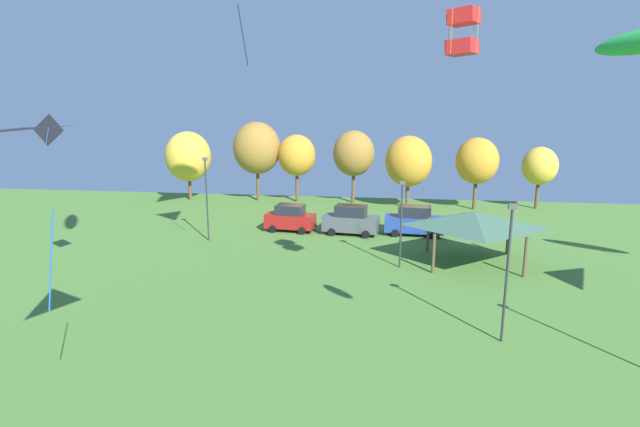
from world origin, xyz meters
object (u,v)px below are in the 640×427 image
object	(u,v)px
treeline_tree_1	(257,148)
treeline_tree_3	(354,153)
kite_flying_9	(79,168)
light_post_0	(207,195)
parked_car_second_from_left	(351,220)
parked_car_third_from_left	(414,221)
light_post_1	(401,219)
kite_flying_7	(48,130)
treeline_tree_2	(297,155)
parked_car_leftmost	(290,218)
treeline_tree_0	(188,157)
kite_flying_4	(463,32)
treeline_tree_5	(477,161)
light_post_3	(508,266)
treeline_tree_6	(540,166)
park_pavilion	(475,219)
treeline_tree_4	(409,161)

from	to	relation	value
treeline_tree_1	treeline_tree_3	size ratio (longest dim) A/B	1.11
kite_flying_9	light_post_0	distance (m)	24.15
parked_car_second_from_left	treeline_tree_3	size ratio (longest dim) A/B	0.61
parked_car_third_from_left	light_post_1	bearing A→B (deg)	-95.17
kite_flying_7	treeline_tree_3	bearing A→B (deg)	63.50
treeline_tree_2	light_post_1	bearing A→B (deg)	-63.22
parked_car_leftmost	treeline_tree_0	xyz separation A→B (m)	(-13.84, 12.23, 3.74)
kite_flying_4	treeline_tree_5	size ratio (longest dim) A/B	0.25
treeline_tree_3	kite_flying_9	bearing A→B (deg)	-97.75
kite_flying_4	kite_flying_7	distance (m)	21.53
kite_flying_7	treeline_tree_1	xyz separation A→B (m)	(3.80, 28.71, -3.48)
parked_car_leftmost	light_post_3	size ratio (longest dim) A/B	0.67
light_post_3	treeline_tree_6	xyz separation A→B (m)	(9.96, 30.97, 0.77)
treeline_tree_6	parked_car_leftmost	bearing A→B (deg)	-152.02
park_pavilion	treeline_tree_4	size ratio (longest dim) A/B	0.98
treeline_tree_0	treeline_tree_1	bearing A→B (deg)	5.33
light_post_0	treeline_tree_1	world-z (taller)	treeline_tree_1
light_post_0	light_post_3	size ratio (longest dim) A/B	1.02
treeline_tree_6	kite_flying_9	bearing A→B (deg)	-121.83
kite_flying_9	parked_car_leftmost	world-z (taller)	kite_flying_9
treeline_tree_2	treeline_tree_4	world-z (taller)	treeline_tree_4
parked_car_third_from_left	treeline_tree_2	distance (m)	18.13
treeline_tree_1	treeline_tree_5	bearing A→B (deg)	-4.17
kite_flying_7	light_post_1	xyz separation A→B (m)	(19.04, 7.28, -6.01)
treeline_tree_3	treeline_tree_4	bearing A→B (deg)	-20.09
treeline_tree_0	treeline_tree_6	size ratio (longest dim) A/B	1.20
light_post_1	treeline_tree_6	bearing A→B (deg)	55.51
kite_flying_4	park_pavilion	distance (m)	15.73
parked_car_second_from_left	parked_car_third_from_left	size ratio (longest dim) A/B	0.98
parked_car_leftmost	treeline_tree_6	world-z (taller)	treeline_tree_6
treeline_tree_3	treeline_tree_5	size ratio (longest dim) A/B	1.07
kite_flying_4	treeline_tree_2	world-z (taller)	kite_flying_4
parked_car_third_from_left	treeline_tree_2	xyz separation A→B (m)	(-12.12, 12.91, 3.89)
treeline_tree_1	treeline_tree_6	distance (m)	29.66
kite_flying_7	parked_car_second_from_left	bearing A→B (deg)	45.27
kite_flying_9	parked_car_leftmost	distance (m)	28.05
parked_car_leftmost	treeline_tree_3	bearing A→B (deg)	77.29
light_post_0	treeline_tree_2	bearing A→B (deg)	76.17
parked_car_second_from_left	treeline_tree_4	bearing A→B (deg)	73.85
parked_car_third_from_left	treeline_tree_0	distance (m)	27.39
kite_flying_7	treeline_tree_6	size ratio (longest dim) A/B	0.27
parked_car_second_from_left	kite_flying_9	bearing A→B (deg)	-95.82
kite_flying_9	light_post_3	bearing A→B (deg)	30.17
kite_flying_4	parked_car_third_from_left	world-z (taller)	kite_flying_4
park_pavilion	treeline_tree_5	bearing A→B (deg)	80.45
light_post_3	kite_flying_9	bearing A→B (deg)	-149.83
kite_flying_4	parked_car_third_from_left	distance (m)	22.09
treeline_tree_5	parked_car_third_from_left	bearing A→B (deg)	-120.51
kite_flying_9	treeline_tree_6	bearing A→B (deg)	58.17
kite_flying_9	treeline_tree_0	distance (m)	41.41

